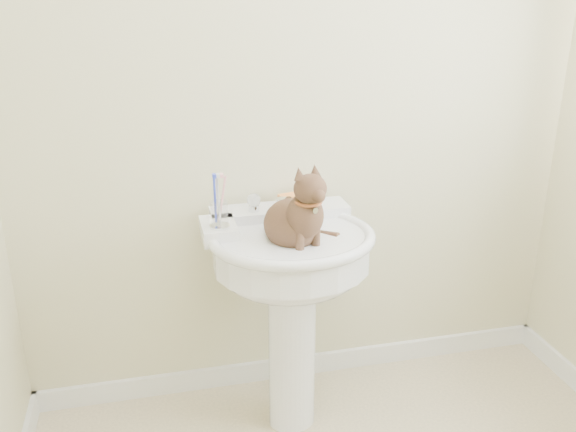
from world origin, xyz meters
TOP-DOWN VIEW (x-y plane):
  - wall_back at (0.00, 1.10)m, footprint 2.20×0.00m
  - baseboard_back at (0.00, 1.09)m, footprint 2.20×0.02m
  - pedestal_sink at (-0.12, 0.81)m, footprint 0.59×0.58m
  - faucet at (-0.12, 0.95)m, footprint 0.28×0.12m
  - soap_bar at (-0.06, 1.04)m, footprint 0.10×0.08m
  - toothbrush_cup at (-0.36, 0.84)m, footprint 0.07×0.07m
  - cat at (-0.11, 0.76)m, footprint 0.21×0.27m

SIDE VIEW (x-z plane):
  - baseboard_back at x=0.00m, z-range 0.00..0.09m
  - pedestal_sink at x=-0.12m, z-range 0.23..1.05m
  - soap_bar at x=-0.06m, z-range 0.82..0.85m
  - cat at x=-0.11m, z-range 0.66..1.05m
  - faucet at x=-0.12m, z-range 0.79..0.93m
  - toothbrush_cup at x=-0.36m, z-range 0.78..0.96m
  - wall_back at x=0.00m, z-range 0.00..2.50m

